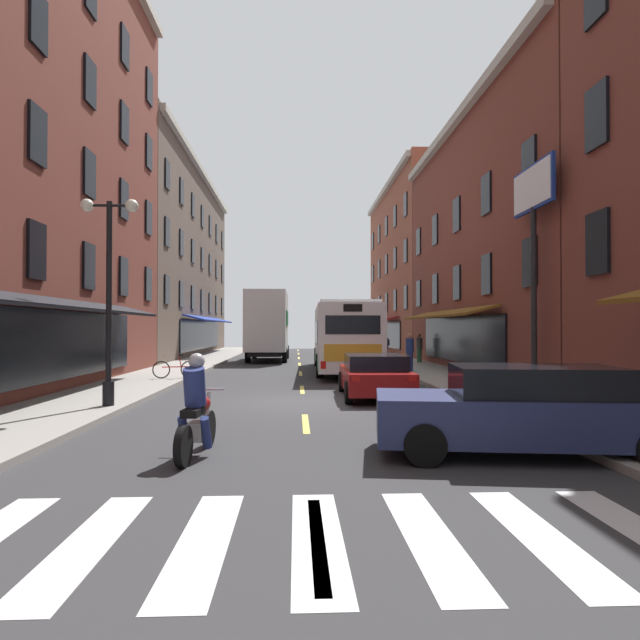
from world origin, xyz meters
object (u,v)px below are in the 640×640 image
Objects in this scene: motorcycle_rider at (196,412)px; bicycle_near at (176,369)px; sedan_mid at (272,345)px; pedestrian_near at (385,347)px; transit_bus at (343,336)px; street_lamp_twin at (109,291)px; box_truck at (268,326)px; billboard_sign at (533,220)px; pedestrian_far at (410,351)px; sedan_near at (375,375)px; pedestrian_mid at (419,347)px; sedan_far at (526,410)px.

motorcycle_rider is 12.81m from bicycle_near.
pedestrian_near reaches higher than sedan_mid.
street_lamp_twin is (-6.90, -12.26, 1.32)m from transit_bus.
bicycle_near is (-3.04, 12.44, -0.21)m from motorcycle_rider.
box_truck reaches higher than pedestrian_near.
billboard_sign is 1.35× the size of street_lamp_twin.
transit_bus is 1.51× the size of box_truck.
box_truck is 4.57× the size of pedestrian_far.
street_lamp_twin is at bearing -167.85° from billboard_sign.
sedan_near is (0.10, -9.84, -1.01)m from transit_bus.
street_lamp_twin reaches higher than sedan_near.
pedestrian_near is at bearing 61.09° from transit_bus.
box_truck is at bearing 116.49° from billboard_sign.
box_truck is 4.81× the size of pedestrian_mid.
sedan_near is at bearing -77.35° from box_truck.
sedan_near is at bearing 166.17° from pedestrian_far.
transit_bus reaches higher than pedestrian_far.
motorcycle_rider is at bearing 177.88° from sedan_far.
bicycle_near is 14.02m from pedestrian_near.
transit_bus is at bearing 60.64° from street_lamp_twin.
motorcycle_rider is at bearing -89.42° from sedan_mid.
sedan_mid is at bearing 91.22° from box_truck.
pedestrian_near reaches higher than sedan_near.
sedan_mid is at bearing -27.57° from pedestrian_near.
box_truck is 1.52× the size of street_lamp_twin.
pedestrian_mid is at bearing 81.52° from sedan_far.
pedestrian_far is at bearing 84.86° from sedan_far.
pedestrian_far is (6.87, -10.03, -1.16)m from box_truck.
sedan_far is at bearing -114.78° from billboard_sign.
pedestrian_mid is at bearing 39.24° from bicycle_near.
motorcycle_rider is 23.58m from pedestrian_mid.
billboard_sign reaches higher than sedan_mid.
sedan_far is 2.86× the size of pedestrian_far.
pedestrian_mid is at bearing 44.95° from transit_bus.
bicycle_near is at bearing -102.42° from box_truck.
sedan_near is 28.66m from sedan_mid.
sedan_near is at bearing 113.58° from pedestrian_near.
bicycle_near is at bearing -125.91° from pedestrian_mid.
sedan_near is 7.67m from sedan_far.
sedan_mid is 21.36m from pedestrian_far.
pedestrian_far is at bearing 104.87° from billboard_sign.
box_truck reaches higher than motorcycle_rider.
motorcycle_rider is at bearing -76.28° from bicycle_near.
motorcycle_rider reaches higher than sedan_far.
pedestrian_near is (6.75, 22.47, 0.27)m from motorcycle_rider.
pedestrian_far is at bearing -91.53° from pedestrian_mid.
billboard_sign is 1.59× the size of sedan_near.
pedestrian_mid is at bearing -161.38° from pedestrian_near.
bicycle_near is 15.05m from pedestrian_mid.
box_truck is at bearing 172.44° from pedestrian_mid.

